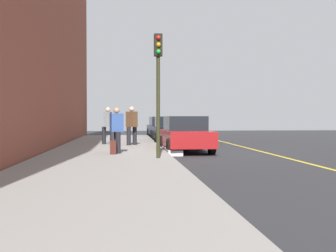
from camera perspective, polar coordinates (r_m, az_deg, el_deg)
ground_plane at (r=17.01m, az=2.84°, el=-3.73°), size 56.00×56.00×0.00m
sidewalk at (r=16.84m, az=-8.36°, el=-3.54°), size 28.00×4.60×0.15m
lane_stripe_centre at (r=17.77m, az=13.12°, el=-3.54°), size 28.00×0.14×0.01m
snow_bank_curb at (r=18.66m, az=-0.09°, el=-2.96°), size 6.46×0.56×0.22m
parked_car_navy at (r=28.99m, az=-0.82°, el=-0.19°), size 4.83×2.01×1.51m
parked_car_black at (r=23.31m, az=0.29°, el=-0.53°), size 4.28×1.95×1.51m
parked_car_red at (r=17.45m, az=2.41°, el=-1.12°), size 4.16×1.97×1.51m
pedestrian_brown_coat at (r=19.63m, az=-5.05°, el=0.21°), size 0.57×0.57×1.83m
pedestrian_blue_coat at (r=15.21m, az=-7.13°, el=-0.39°), size 0.53×0.52×1.67m
pedestrian_grey_coat at (r=20.40m, az=-8.31°, el=0.22°), size 0.54×0.59×1.81m
traffic_light_pole at (r=13.32m, az=-1.37°, el=7.25°), size 0.35×0.26×3.98m
rolling_suitcase at (r=14.81m, az=-7.59°, el=-2.94°), size 0.34×0.22×0.84m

